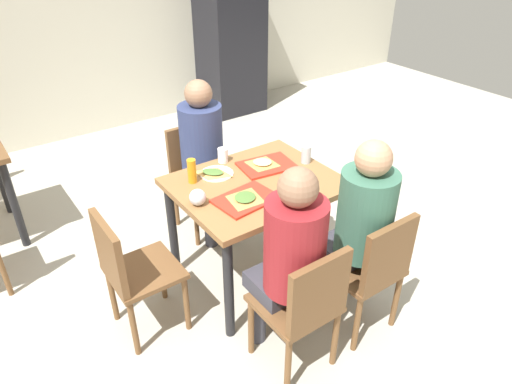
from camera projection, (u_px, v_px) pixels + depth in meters
name	position (u px, v px, depth m)	size (l,w,h in m)	color
ground_plane	(256.00, 275.00, 3.42)	(10.00, 10.00, 0.02)	#B2AD9E
back_wall	(79.00, 5.00, 4.92)	(10.00, 0.10, 2.80)	beige
main_table	(256.00, 196.00, 3.07)	(1.02, 0.84, 0.77)	olive
chair_near_left	(305.00, 304.00, 2.47)	(0.40, 0.40, 0.85)	brown
chair_near_right	(372.00, 267.00, 2.72)	(0.40, 0.40, 0.85)	brown
chair_far_side	(197.00, 171.00, 3.72)	(0.40, 0.40, 0.85)	brown
chair_left_end	(130.00, 268.00, 2.71)	(0.40, 0.40, 0.85)	brown
person_in_red	(290.00, 253.00, 2.44)	(0.32, 0.42, 1.26)	#383842
person_in_brown_jacket	(359.00, 221.00, 2.69)	(0.32, 0.42, 1.26)	#383842
person_far_side	(204.00, 149.00, 3.49)	(0.32, 0.42, 1.26)	#383842
tray_red_near	(246.00, 199.00, 2.82)	(0.36, 0.26, 0.02)	red
tray_red_far	(267.00, 165.00, 3.18)	(0.36, 0.26, 0.02)	red
paper_plate_center	(217.00, 174.00, 3.10)	(0.22, 0.22, 0.01)	white
paper_plate_near_edge	(298.00, 189.00, 2.93)	(0.22, 0.22, 0.01)	white
pizza_slice_a	(245.00, 198.00, 2.80)	(0.27, 0.26, 0.02)	#C68C47
pizza_slice_b	(262.00, 163.00, 3.18)	(0.25, 0.25, 0.02)	#C68C47
pizza_slice_c	(213.00, 173.00, 3.08)	(0.23, 0.24, 0.02)	tan
pizza_slice_d	(299.00, 188.00, 2.91)	(0.20, 0.25, 0.02)	#C68C47
plastic_cup_a	(223.00, 155.00, 3.22)	(0.07, 0.07, 0.10)	white
plastic_cup_b	(295.00, 198.00, 2.75)	(0.07, 0.07, 0.10)	white
soda_can	(306.00, 154.00, 3.21)	(0.07, 0.07, 0.12)	#B7BCC6
condiment_bottle	(192.00, 171.00, 2.97)	(0.06, 0.06, 0.16)	orange
foil_bundle	(198.00, 197.00, 2.76)	(0.10, 0.10, 0.10)	silver
drink_fridge	(230.00, 35.00, 5.72)	(0.70, 0.60, 1.90)	black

